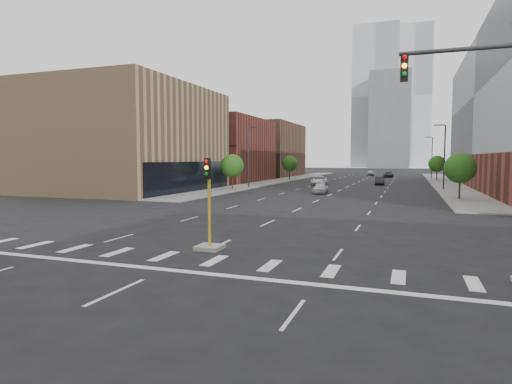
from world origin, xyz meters
The scene contains 22 objects.
ground centered at (0.00, 0.00, 0.00)m, with size 400.00×400.00×0.00m, color black.
sidewalk_left_far centered at (-15.00, 74.00, 0.07)m, with size 5.00×92.00×0.15m, color gray.
sidewalk_right_far centered at (15.00, 74.00, 0.07)m, with size 5.00×92.00×0.15m, color gray.
building_left_mid centered at (-27.50, 40.00, 7.00)m, with size 20.00×24.00×14.00m, color #967754.
building_left_far_a centered at (-27.50, 66.00, 6.00)m, with size 20.00×22.00×12.00m, color brown.
building_left_far_b centered at (-27.50, 92.00, 6.50)m, with size 20.00×24.00×13.00m, color brown.
tower_left centered at (-8.00, 220.00, 35.00)m, with size 22.00×22.00×70.00m, color #B2B7BC.
tower_right centered at (10.00, 260.00, 40.00)m, with size 20.00×20.00×80.00m, color #B2B7BC.
tower_mid centered at (0.00, 200.00, 22.00)m, with size 18.00×18.00×44.00m, color slate.
median_traffic_signal centered at (0.00, 8.97, 0.97)m, with size 1.20×1.20×4.40m.
streetlight_right_a centered at (13.41, 55.00, 5.01)m, with size 1.60×0.22×9.07m.
streetlight_right_b centered at (13.41, 90.00, 5.01)m, with size 1.60×0.22×9.07m.
streetlight_left centered at (-13.41, 50.00, 5.01)m, with size 1.60×0.22×9.07m.
tree_left_near centered at (-14.00, 45.00, 3.39)m, with size 3.20×3.20×4.85m.
tree_left_far centered at (-14.00, 75.00, 3.39)m, with size 3.20×3.20×4.85m.
tree_right_near centered at (14.00, 40.00, 3.39)m, with size 3.20×3.20×4.85m.
tree_right_far centered at (14.00, 80.00, 3.39)m, with size 3.20×3.20×4.85m.
car_near_left centered at (-1.50, 43.90, 0.67)m, with size 1.59×3.95×1.34m, color silver.
car_mid_right centered at (4.35, 65.04, 0.68)m, with size 1.44×4.14×1.36m, color #232127.
car_far_left centered at (-5.04, 60.85, 0.75)m, with size 2.48×5.39×1.50m, color white.
car_deep_right centered at (4.42, 95.73, 0.67)m, with size 1.88×4.63×1.34m, color #222328.
car_distant centered at (-0.46, 104.79, 0.72)m, with size 1.69×4.21×1.43m, color #A7A7AB.
Camera 1 is at (8.96, -9.38, 4.36)m, focal length 30.00 mm.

